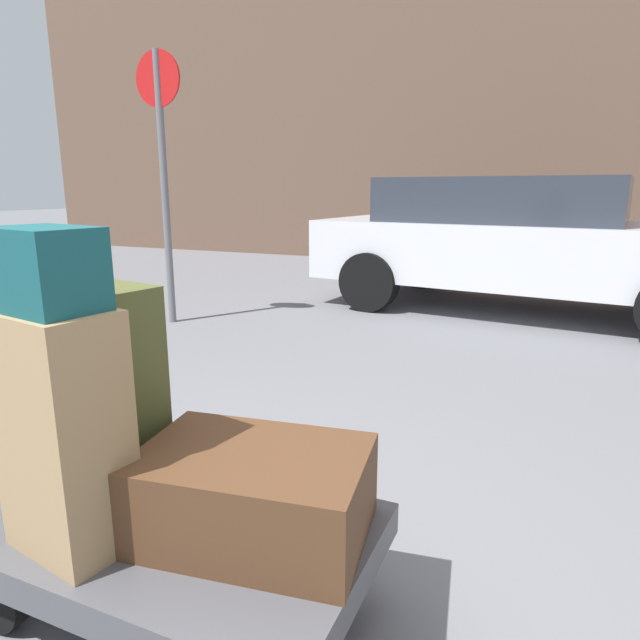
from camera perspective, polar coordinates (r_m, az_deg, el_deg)
name	(u,v)px	position (r m, az deg, el deg)	size (l,w,h in m)	color
ground_plane	(167,613)	(2.03, -15.44, -27.11)	(60.00, 60.00, 0.00)	slate
luggage_cart	(162,539)	(1.87, -15.98, -20.83)	(1.27, 0.72, 0.34)	#4C4C51
suitcase_tan_rear_left	(64,432)	(1.65, -24.84, -10.46)	(0.32, 0.22, 0.66)	#9E7F56
suitcase_olive_center	(103,391)	(1.91, -21.47, -6.81)	(0.34, 0.26, 0.67)	#4C5128
suitcase_brown_rear_right	(253,493)	(1.65, -6.88, -17.29)	(0.63, 0.43, 0.25)	#51331E
duffel_bag_teal_topmost_pile	(45,269)	(1.53, -26.43, 4.70)	(0.27, 0.19, 0.21)	#144C51
parked_car	(518,240)	(6.39, 19.69, 7.73)	(4.47, 2.29, 1.42)	silver
no_parking_sign	(163,161)	(5.62, -15.88, 15.49)	(0.50, 0.07, 2.53)	slate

